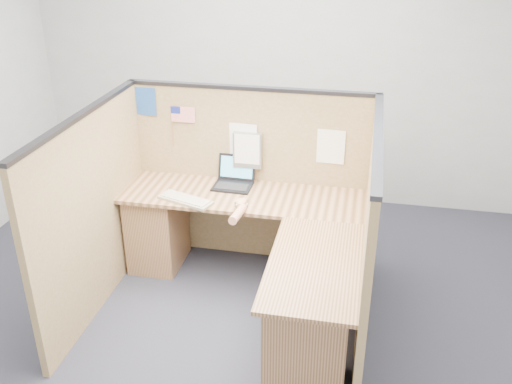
% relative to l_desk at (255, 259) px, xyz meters
% --- Properties ---
extents(floor, '(5.00, 5.00, 0.00)m').
position_rel_l_desk_xyz_m(floor, '(-0.18, -0.29, -0.39)').
color(floor, '#20212D').
rests_on(floor, ground).
extents(wall_back, '(5.00, 0.00, 5.00)m').
position_rel_l_desk_xyz_m(wall_back, '(-0.18, 1.96, 1.01)').
color(wall_back, '#A1A3A6').
rests_on(wall_back, floor).
extents(cubicle_partitions, '(2.06, 1.83, 1.53)m').
position_rel_l_desk_xyz_m(cubicle_partitions, '(-0.18, 0.14, 0.38)').
color(cubicle_partitions, olive).
rests_on(cubicle_partitions, floor).
extents(l_desk, '(1.95, 1.75, 0.73)m').
position_rel_l_desk_xyz_m(l_desk, '(0.00, 0.00, 0.00)').
color(l_desk, brown).
rests_on(l_desk, floor).
extents(laptop, '(0.32, 0.31, 0.23)m').
position_rel_l_desk_xyz_m(laptop, '(-0.30, 0.57, 0.39)').
color(laptop, black).
rests_on(laptop, l_desk).
extents(keyboard, '(0.47, 0.29, 0.03)m').
position_rel_l_desk_xyz_m(keyboard, '(-0.60, 0.19, 0.35)').
color(keyboard, gray).
rests_on(keyboard, l_desk).
extents(mouse, '(0.11, 0.08, 0.04)m').
position_rel_l_desk_xyz_m(mouse, '(-0.15, 0.19, 0.36)').
color(mouse, silver).
rests_on(mouse, l_desk).
extents(hand_forearm, '(0.10, 0.35, 0.07)m').
position_rel_l_desk_xyz_m(hand_forearm, '(-0.14, 0.06, 0.37)').
color(hand_forearm, tan).
rests_on(hand_forearm, l_desk).
extents(blue_poster, '(0.18, 0.02, 0.24)m').
position_rel_l_desk_xyz_m(blue_poster, '(-1.06, 0.68, 0.97)').
color(blue_poster, '#204894').
rests_on(blue_poster, cubicle_partitions).
extents(american_flag, '(0.21, 0.01, 0.36)m').
position_rel_l_desk_xyz_m(american_flag, '(-0.77, 0.67, 0.87)').
color(american_flag, olive).
rests_on(american_flag, cubicle_partitions).
extents(file_holder, '(0.24, 0.05, 0.30)m').
position_rel_l_desk_xyz_m(file_holder, '(-0.20, 0.66, 0.62)').
color(file_holder, slate).
rests_on(file_holder, cubicle_partitions).
extents(paper_left, '(0.24, 0.02, 0.31)m').
position_rel_l_desk_xyz_m(paper_left, '(-0.25, 0.68, 0.68)').
color(paper_left, white).
rests_on(paper_left, cubicle_partitions).
extents(paper_right, '(0.22, 0.02, 0.28)m').
position_rel_l_desk_xyz_m(paper_right, '(0.47, 0.68, 0.69)').
color(paper_right, white).
rests_on(paper_right, cubicle_partitions).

